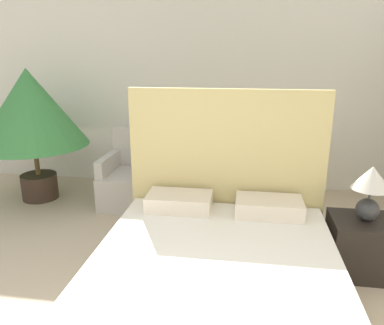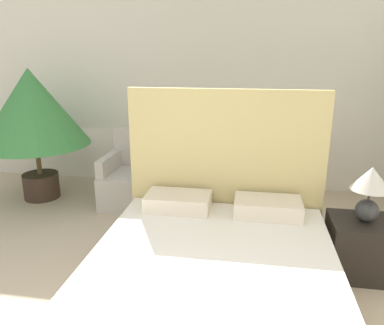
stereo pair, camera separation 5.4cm
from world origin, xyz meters
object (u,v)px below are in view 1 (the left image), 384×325
Objects in this scene: bed at (215,279)px; nightstand at (362,246)px; armchair_near_window_left at (130,182)px; potted_palm at (30,111)px; armchair_near_window_right at (205,186)px; table_lamp at (371,186)px.

bed is 3.96× the size of nightstand.
bed is 2.41× the size of armchair_near_window_left.
potted_palm is at bearing 162.11° from nightstand.
armchair_near_window_right is 0.54× the size of potted_palm.
nightstand is (1.50, -1.20, -0.03)m from armchair_near_window_right.
nightstand is at bearing -39.07° from armchair_near_window_right.
armchair_near_window_left is at bearing 122.69° from bed.
table_lamp reaches higher than armchair_near_window_left.
armchair_near_window_left is 1.00× the size of armchair_near_window_right.
potted_palm is at bearing 179.95° from armchair_near_window_right.
bed is 1.50m from table_lamp.
table_lamp is at bearing -17.89° from potted_palm.
bed is 1.42m from nightstand.
potted_palm is (-2.17, -0.01, 0.87)m from armchair_near_window_right.
nightstand is (3.67, -1.18, -0.91)m from potted_palm.
armchair_near_window_left is 1.64× the size of nightstand.
armchair_near_window_left is (-1.25, 1.95, -0.02)m from bed.
potted_palm reaches higher than bed.
potted_palm is 3.87m from table_lamp.
table_lamp is (2.45, -1.20, 0.52)m from armchair_near_window_left.
armchair_near_window_right is at bearing 0.37° from potted_palm.
bed is 1.97m from armchair_near_window_right.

